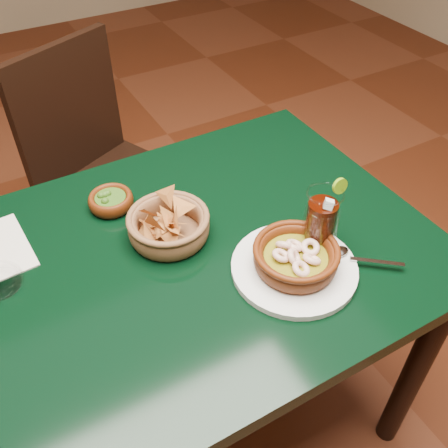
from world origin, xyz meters
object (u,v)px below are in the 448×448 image
chip_basket (168,226)px  cola_drink (320,223)px  shrimp_plate (296,260)px  dining_table (167,290)px  dining_chair (104,171)px

chip_basket → cola_drink: 0.33m
shrimp_plate → dining_table: bearing=144.9°
dining_table → chip_basket: bearing=54.6°
dining_table → dining_chair: bearing=83.9°
shrimp_plate → cola_drink: bearing=19.3°
dining_chair → cola_drink: 0.93m
chip_basket → dining_table: bearing=-125.4°
cola_drink → shrimp_plate: bearing=-160.7°
cola_drink → dining_table: bearing=156.5°
dining_table → shrimp_plate: (0.23, -0.16, 0.13)m
dining_chair → chip_basket: (-0.03, -0.64, 0.27)m
dining_table → chip_basket: (0.04, 0.06, 0.13)m
dining_table → dining_chair: 0.72m
dining_table → dining_chair: (0.08, 0.70, -0.14)m
dining_chair → shrimp_plate: dining_chair is taller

